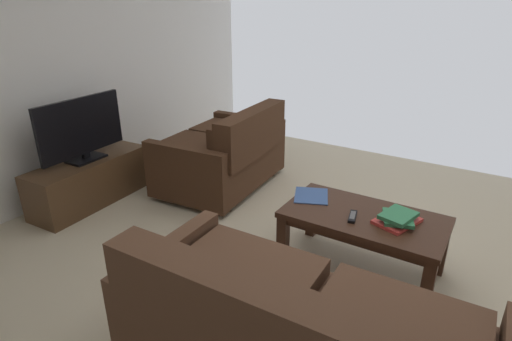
# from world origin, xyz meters

# --- Properties ---
(ground_plane) EXTENTS (5.41, 5.11, 0.01)m
(ground_plane) POSITION_xyz_m (0.00, 0.00, -0.00)
(ground_plane) COLOR beige
(wall_right) EXTENTS (0.12, 5.11, 2.76)m
(wall_right) POSITION_xyz_m (2.71, 0.00, 1.38)
(wall_right) COLOR white
(wall_right) RESTS_ON ground
(sofa_main) EXTENTS (1.76, 0.88, 0.80)m
(sofa_main) POSITION_xyz_m (-0.22, 1.00, 0.35)
(sofa_main) COLOR black
(sofa_main) RESTS_ON ground
(loveseat_near) EXTENTS (0.96, 1.33, 0.83)m
(loveseat_near) POSITION_xyz_m (1.48, -0.77, 0.36)
(loveseat_near) COLOR black
(loveseat_near) RESTS_ON ground
(coffee_table) EXTENTS (1.05, 0.57, 0.43)m
(coffee_table) POSITION_xyz_m (-0.13, -0.14, 0.36)
(coffee_table) COLOR #3D2316
(coffee_table) RESTS_ON ground
(tv_stand) EXTENTS (0.45, 1.14, 0.43)m
(tv_stand) POSITION_xyz_m (2.34, 0.18, 0.21)
(tv_stand) COLOR #4C331E
(tv_stand) RESTS_ON ground
(flat_tv) EXTENTS (0.22, 0.86, 0.56)m
(flat_tv) POSITION_xyz_m (2.34, 0.18, 0.72)
(flat_tv) COLOR black
(flat_tv) RESTS_ON tv_stand
(book_stack) EXTENTS (0.29, 0.34, 0.07)m
(book_stack) POSITION_xyz_m (-0.34, -0.15, 0.47)
(book_stack) COLOR #C63833
(book_stack) RESTS_ON coffee_table
(tv_remote) EXTENTS (0.08, 0.17, 0.02)m
(tv_remote) POSITION_xyz_m (-0.08, -0.06, 0.44)
(tv_remote) COLOR black
(tv_remote) RESTS_ON coffee_table
(loose_magazine) EXTENTS (0.32, 0.34, 0.01)m
(loose_magazine) POSITION_xyz_m (0.29, -0.21, 0.44)
(loose_magazine) COLOR #385693
(loose_magazine) RESTS_ON coffee_table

